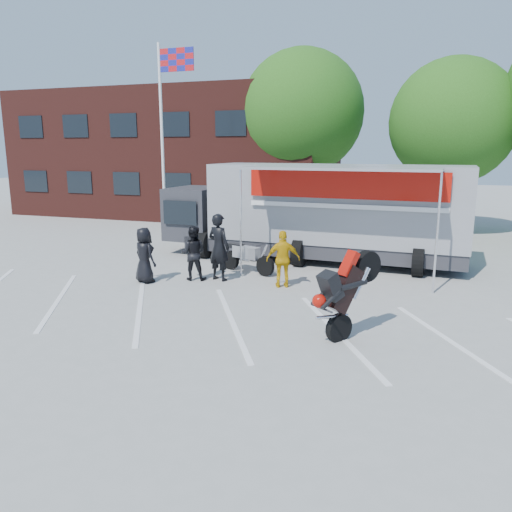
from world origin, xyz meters
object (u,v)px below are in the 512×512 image
Objects in this scene: parked_motorcycle at (248,272)px; spectator_leather_b at (219,247)px; transporter_truck at (320,261)px; spectator_leather_c at (193,253)px; spectator_leather_a at (144,255)px; spectator_hivis at (283,259)px; tree_mid at (453,122)px; tree_left at (302,112)px; flagpole at (167,118)px; stunt_bike_rider at (360,334)px.

parked_motorcycle is 1.04× the size of spectator_leather_b.
spectator_leather_c is at bearing -126.85° from transporter_truck.
spectator_leather_a is at bearing 17.07° from spectator_leather_c.
spectator_leather_b is (-2.29, -3.49, 0.99)m from transporter_truck.
transporter_truck is 6.46× the size of spectator_hivis.
transporter_truck is (-4.16, -7.35, -4.94)m from tree_mid.
spectator_leather_b is (0.54, -11.84, -4.58)m from tree_left.
transporter_truck is at bearing -143.61° from spectator_leather_c.
tree_left is 12.71m from spectator_leather_b.
tree_left is 5.40× the size of spectator_leather_c.
tree_left is at bearing -71.29° from spectator_leather_b.
spectator_leather_b is (4.79, -5.84, -4.06)m from flagpole.
parked_motorcycle is (1.02, -10.72, -5.57)m from tree_left.
transporter_truck is 6.97m from stunt_bike_rider.
stunt_bike_rider is 1.24× the size of spectator_leather_c.
spectator_leather_b is at bearing -120.84° from transporter_truck.
spectator_leather_b is 1.24× the size of spectator_hivis.
tree_left reaches higher than flagpole.
transporter_truck is 4.29m from spectator_leather_b.
stunt_bike_rider is (-1.91, -13.95, -4.94)m from tree_mid.
transporter_truck is at bearing -107.18° from spectator_leather_b.
flagpole is at bearing 164.08° from transporter_truck.
transporter_truck is at bearing -116.83° from spectator_hivis.
tree_left is 4.37× the size of spectator_leather_b.
transporter_truck is at bearing -17.79° from parked_motorcycle.
transporter_truck is 3.72m from spectator_hivis.
parked_motorcycle is (-5.98, -9.72, -4.94)m from tree_mid.
flagpole is 9.01m from transporter_truck.
flagpole reaches higher than spectator_leather_a.
tree_mid reaches higher than spectator_leather_c.
spectator_leather_c is 2.73m from spectator_hivis.
spectator_leather_c is (4.05, -6.05, -4.25)m from flagpole.
spectator_leather_b reaches higher than parked_motorcycle.
parked_motorcycle is (-1.81, -2.37, 0.00)m from transporter_truck.
tree_left is 5.38× the size of spectator_leather_a.
stunt_bike_rider is (9.33, -8.95, -5.05)m from flagpole.
spectator_leather_a is at bearing -161.41° from stunt_bike_rider.
flagpole is 8.69m from parked_motorcycle.
spectator_leather_c is at bearing 157.29° from parked_motorcycle.
tree_left is 5.40× the size of spectator_hivis.
spectator_hivis is (1.51, -1.25, 0.80)m from parked_motorcycle.
spectator_leather_b is at bearing -178.47° from spectator_leather_c.
stunt_bike_rider is 1.24× the size of spectator_hivis.
tree_mid is at bearing -100.62° from spectator_leather_a.
spectator_leather_a is at bearing 42.00° from spectator_leather_b.
transporter_truck reaches higher than spectator_leather_a.
spectator_hivis is (2.73, 0.08, -0.00)m from spectator_leather_c.
parked_motorcycle is 5.87m from stunt_bike_rider.
stunt_bike_rider is at bearing 136.91° from spectator_leather_c.
spectator_leather_a is (-2.41, -2.06, 0.80)m from parked_motorcycle.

